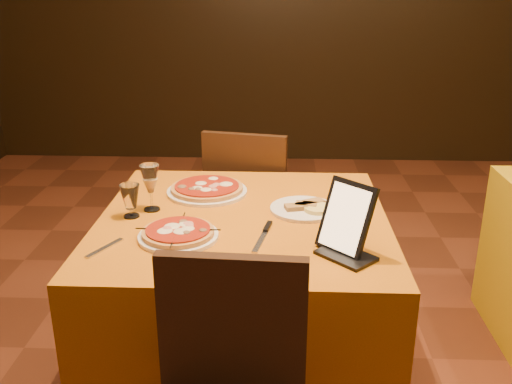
{
  "coord_description": "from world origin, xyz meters",
  "views": [
    {
      "loc": [
        -0.33,
        -1.74,
        1.6
      ],
      "look_at": [
        -0.41,
        0.25,
        0.86
      ],
      "focal_mm": 40.0,
      "sensor_mm": 36.0,
      "label": 1
    }
  ],
  "objects_px": {
    "main_table": "(244,302)",
    "wine_glass": "(151,187)",
    "pizza_near": "(178,234)",
    "tablet": "(346,218)",
    "pizza_far": "(207,190)",
    "water_glass": "(130,201)",
    "chair_main_far": "(254,207)"
  },
  "relations": [
    {
      "from": "wine_glass",
      "to": "tablet",
      "type": "bearing_deg",
      "value": -24.58
    },
    {
      "from": "pizza_near",
      "to": "tablet",
      "type": "relative_size",
      "value": 1.16
    },
    {
      "from": "main_table",
      "to": "chair_main_far",
      "type": "xyz_separation_m",
      "value": [
        0.0,
        0.83,
        0.08
      ]
    },
    {
      "from": "main_table",
      "to": "wine_glass",
      "type": "distance_m",
      "value": 0.6
    },
    {
      "from": "main_table",
      "to": "tablet",
      "type": "distance_m",
      "value": 0.67
    },
    {
      "from": "main_table",
      "to": "pizza_far",
      "type": "bearing_deg",
      "value": 123.87
    },
    {
      "from": "pizza_near",
      "to": "wine_glass",
      "type": "xyz_separation_m",
      "value": [
        -0.15,
        0.26,
        0.08
      ]
    },
    {
      "from": "chair_main_far",
      "to": "pizza_near",
      "type": "height_order",
      "value": "chair_main_far"
    },
    {
      "from": "water_glass",
      "to": "pizza_far",
      "type": "bearing_deg",
      "value": 46.62
    },
    {
      "from": "pizza_far",
      "to": "water_glass",
      "type": "distance_m",
      "value": 0.38
    },
    {
      "from": "chair_main_far",
      "to": "water_glass",
      "type": "xyz_separation_m",
      "value": [
        -0.43,
        -0.85,
        0.36
      ]
    },
    {
      "from": "wine_glass",
      "to": "main_table",
      "type": "bearing_deg",
      "value": -8.55
    },
    {
      "from": "chair_main_far",
      "to": "tablet",
      "type": "bearing_deg",
      "value": 119.16
    },
    {
      "from": "tablet",
      "to": "chair_main_far",
      "type": "bearing_deg",
      "value": 152.86
    },
    {
      "from": "main_table",
      "to": "pizza_near",
      "type": "distance_m",
      "value": 0.49
    },
    {
      "from": "chair_main_far",
      "to": "water_glass",
      "type": "distance_m",
      "value": 1.02
    },
    {
      "from": "main_table",
      "to": "pizza_far",
      "type": "distance_m",
      "value": 0.5
    },
    {
      "from": "chair_main_far",
      "to": "pizza_near",
      "type": "xyz_separation_m",
      "value": [
        -0.22,
        -1.03,
        0.31
      ]
    },
    {
      "from": "pizza_far",
      "to": "water_glass",
      "type": "xyz_separation_m",
      "value": [
        -0.26,
        -0.27,
        0.05
      ]
    },
    {
      "from": "chair_main_far",
      "to": "water_glass",
      "type": "height_order",
      "value": "chair_main_far"
    },
    {
      "from": "pizza_near",
      "to": "pizza_far",
      "type": "xyz_separation_m",
      "value": [
        0.04,
        0.45,
        -0.0
      ]
    },
    {
      "from": "pizza_near",
      "to": "tablet",
      "type": "height_order",
      "value": "tablet"
    },
    {
      "from": "main_table",
      "to": "pizza_far",
      "type": "xyz_separation_m",
      "value": [
        -0.17,
        0.25,
        0.39
      ]
    },
    {
      "from": "pizza_near",
      "to": "water_glass",
      "type": "relative_size",
      "value": 2.17
    },
    {
      "from": "chair_main_far",
      "to": "water_glass",
      "type": "relative_size",
      "value": 7.0
    },
    {
      "from": "pizza_near",
      "to": "wine_glass",
      "type": "relative_size",
      "value": 1.49
    },
    {
      "from": "pizza_near",
      "to": "tablet",
      "type": "distance_m",
      "value": 0.59
    },
    {
      "from": "pizza_far",
      "to": "chair_main_far",
      "type": "bearing_deg",
      "value": 73.49
    },
    {
      "from": "water_glass",
      "to": "tablet",
      "type": "height_order",
      "value": "tablet"
    },
    {
      "from": "pizza_near",
      "to": "pizza_far",
      "type": "bearing_deg",
      "value": 84.35
    },
    {
      "from": "pizza_near",
      "to": "wine_glass",
      "type": "height_order",
      "value": "wine_glass"
    },
    {
      "from": "chair_main_far",
      "to": "pizza_far",
      "type": "relative_size",
      "value": 2.67
    }
  ]
}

